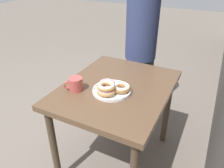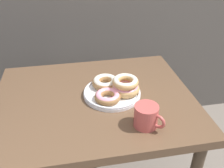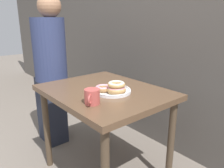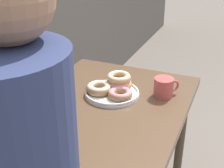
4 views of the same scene
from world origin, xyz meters
name	(u,v)px [view 3 (image 3 of 4)]	position (x,y,z in m)	size (l,w,h in m)	color
wall_back	(171,9)	(0.00, 1.12, 1.30)	(8.00, 0.05, 2.60)	#56514C
dining_table	(105,102)	(0.00, 0.40, 0.63)	(0.91, 0.73, 0.72)	brown
donut_plate	(113,88)	(0.10, 0.40, 0.76)	(0.27, 0.28, 0.09)	white
coffee_mug	(92,96)	(0.17, 0.17, 0.77)	(0.11, 0.11, 0.09)	#B74C47
person_figure	(50,71)	(-0.72, 0.31, 0.74)	(0.35, 0.30, 1.42)	#232838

